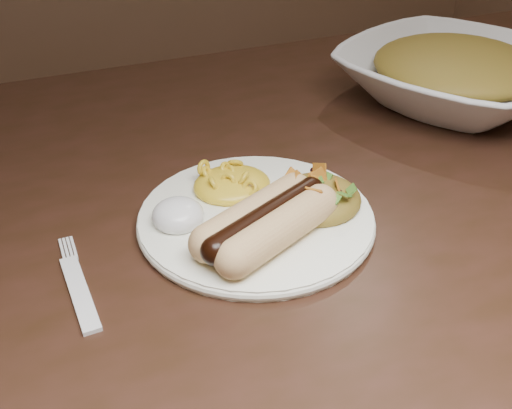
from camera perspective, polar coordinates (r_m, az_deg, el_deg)
name	(u,v)px	position (r m, az deg, el deg)	size (l,w,h in m)	color
table	(230,283)	(0.66, -2.48, -7.44)	(1.60, 0.90, 0.75)	#321A13
plate	(256,218)	(0.58, 0.00, -1.30)	(0.23, 0.23, 0.01)	white
hotdog	(267,221)	(0.54, 1.02, -1.58)	(0.13, 0.11, 0.03)	#F3E08B
mac_and_cheese	(232,175)	(0.61, -2.33, 2.81)	(0.08, 0.07, 0.03)	yellow
sour_cream	(177,209)	(0.57, -7.49, -0.43)	(0.05, 0.05, 0.03)	white
taco_salad	(317,191)	(0.59, 5.83, 1.25)	(0.09, 0.09, 0.04)	#9C5220
fork	(80,293)	(0.53, -16.45, -8.06)	(0.02, 0.13, 0.00)	silver
serving_bowl	(454,78)	(0.87, 18.37, 11.38)	(0.29, 0.29, 0.07)	white
bowl_filling	(456,68)	(0.86, 18.53, 12.24)	(0.22, 0.22, 0.05)	#9C5220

